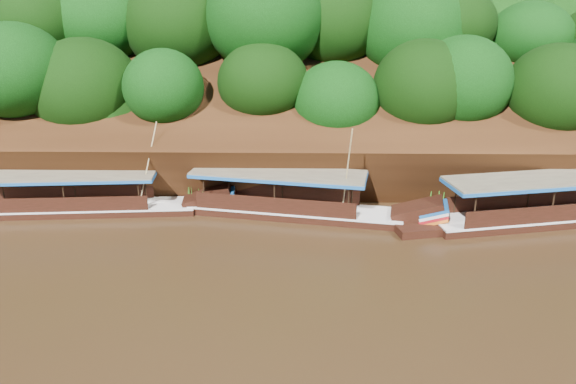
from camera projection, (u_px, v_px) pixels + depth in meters
name	position (u px, v px, depth m)	size (l,w,h in m)	color
ground	(316.00, 280.00, 25.67)	(160.00, 160.00, 0.00)	black
riverbank	(308.00, 125.00, 46.36)	(120.00, 30.06, 19.40)	black
boat_0	(566.00, 211.00, 31.99)	(16.74, 5.52, 6.48)	black
boat_1	(305.00, 207.00, 32.62)	(15.34, 4.90, 6.21)	black
boat_2	(98.00, 203.00, 33.27)	(15.47, 3.32, 5.80)	black
reeds	(251.00, 191.00, 34.34)	(50.00, 2.40, 1.89)	#36741D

